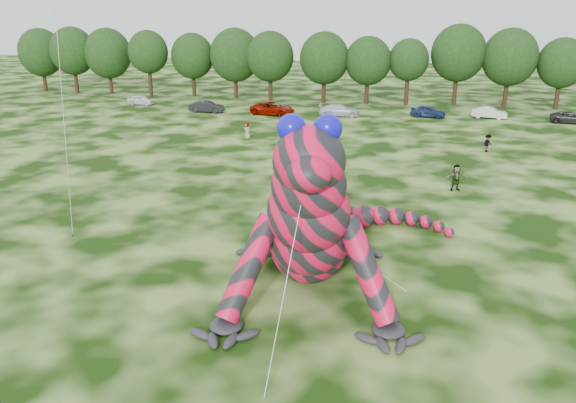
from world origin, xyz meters
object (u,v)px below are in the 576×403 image
(tree_12, at_px, (561,74))
(car_3, at_px, (340,110))
(tree_11, at_px, (509,68))
(spectator_5, at_px, (456,178))
(tree_10, at_px, (457,65))
(tree_6, at_px, (270,66))
(car_4, at_px, (428,111))
(car_5, at_px, (490,113))
(spectator_0, at_px, (287,156))
(tree_5, at_px, (235,63))
(spectator_1, at_px, (304,153))
(car_2, at_px, (273,109))
(tree_4, at_px, (193,65))
(car_0, at_px, (141,100))
(inflatable_gecko, at_px, (309,189))
(tree_7, at_px, (324,68))
(spectator_2, at_px, (488,143))
(tree_9, at_px, (408,72))
(tree_0, at_px, (42,60))
(tree_1, at_px, (74,60))
(car_1, at_px, (207,107))
(spectator_4, at_px, (247,131))
(tree_3, at_px, (149,64))
(tree_2, at_px, (109,61))
(car_6, at_px, (572,118))

(tree_12, distance_m, car_3, 28.97)
(tree_11, xyz_separation_m, spectator_5, (-8.81, -38.27, -4.09))
(tree_10, distance_m, spectator_5, 38.96)
(tree_6, bearing_deg, car_4, -20.61)
(car_5, relative_size, spectator_0, 2.15)
(tree_5, distance_m, spectator_1, 37.32)
(tree_11, height_order, car_2, tree_11)
(tree_4, height_order, car_4, tree_4)
(tree_12, xyz_separation_m, car_0, (-53.90, -7.76, -3.85))
(inflatable_gecko, xyz_separation_m, tree_7, (-6.99, 52.07, 0.38))
(spectator_2, bearing_deg, car_5, 36.49)
(tree_4, bearing_deg, tree_9, -2.55)
(spectator_0, bearing_deg, car_3, -85.55)
(tree_0, bearing_deg, tree_1, -10.79)
(spectator_1, bearing_deg, car_1, 5.60)
(tree_5, height_order, car_0, tree_5)
(tree_0, distance_m, spectator_1, 58.71)
(car_4, bearing_deg, car_3, 108.09)
(tree_9, bearing_deg, tree_6, -177.97)
(car_1, relative_size, spectator_4, 2.55)
(tree_1, xyz_separation_m, car_2, (33.56, -11.72, -4.15))
(tree_3, relative_size, car_5, 2.36)
(tree_3, xyz_separation_m, tree_12, (55.73, 0.67, -0.23))
(car_1, distance_m, spectator_2, 34.83)
(spectator_0, bearing_deg, tree_9, -97.25)
(tree_12, xyz_separation_m, car_1, (-43.28, -11.46, -3.77))
(car_1, height_order, spectator_2, spectator_2)
(tree_5, height_order, car_4, tree_5)
(tree_12, relative_size, spectator_1, 4.97)
(tree_2, xyz_separation_m, car_4, (46.76, -10.09, -4.12))
(car_0, bearing_deg, car_4, -85.38)
(spectator_5, bearing_deg, car_2, 106.76)
(tree_1, distance_m, car_3, 43.25)
(car_2, distance_m, car_3, 8.14)
(tree_1, height_order, car_6, tree_1)
(tree_5, xyz_separation_m, car_2, (8.33, -12.10, -4.14))
(tree_3, relative_size, spectator_4, 5.51)
(tree_10, distance_m, car_6, 16.69)
(inflatable_gecko, height_order, car_3, inflatable_gecko)
(car_2, bearing_deg, tree_11, -59.67)
(tree_12, bearing_deg, tree_7, -178.22)
(tree_0, height_order, tree_1, tree_1)
(tree_0, xyz_separation_m, spectator_2, (63.15, -27.03, -3.95))
(tree_2, relative_size, tree_6, 1.02)
(tree_11, bearing_deg, spectator_5, -102.97)
(spectator_2, xyz_separation_m, spectator_5, (-3.62, -12.28, 0.14))
(tree_5, height_order, car_2, tree_5)
(tree_5, bearing_deg, spectator_5, -53.88)
(tree_4, height_order, car_6, tree_4)
(tree_5, height_order, car_3, tree_5)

